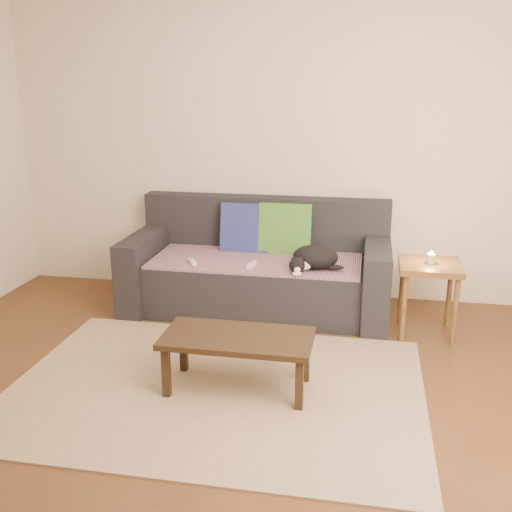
# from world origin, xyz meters

# --- Properties ---
(ground) EXTENTS (4.50, 4.50, 0.00)m
(ground) POSITION_xyz_m (0.00, 0.00, 0.00)
(ground) COLOR brown
(ground) RESTS_ON ground
(back_wall) EXTENTS (4.50, 0.04, 2.60)m
(back_wall) POSITION_xyz_m (0.00, 2.00, 1.30)
(back_wall) COLOR beige
(back_wall) RESTS_ON ground
(sofa) EXTENTS (2.10, 0.94, 0.87)m
(sofa) POSITION_xyz_m (0.00, 1.57, 0.31)
(sofa) COLOR #232328
(sofa) RESTS_ON ground
(throw_blanket) EXTENTS (1.66, 0.74, 0.02)m
(throw_blanket) POSITION_xyz_m (0.00, 1.48, 0.43)
(throw_blanket) COLOR #422C54
(throw_blanket) RESTS_ON sofa
(cushion_navy) EXTENTS (0.41, 0.17, 0.42)m
(cushion_navy) POSITION_xyz_m (-0.14, 1.74, 0.63)
(cushion_navy) COLOR navy
(cushion_navy) RESTS_ON throw_blanket
(cushion_green) EXTENTS (0.43, 0.17, 0.44)m
(cushion_green) POSITION_xyz_m (0.20, 1.74, 0.63)
(cushion_green) COLOR #0C4F30
(cushion_green) RESTS_ON throw_blanket
(cat) EXTENTS (0.43, 0.39, 0.18)m
(cat) POSITION_xyz_m (0.47, 1.31, 0.53)
(cat) COLOR black
(cat) RESTS_ON throw_blanket
(wii_remote_a) EXTENTS (0.11, 0.15, 0.03)m
(wii_remote_a) POSITION_xyz_m (-0.47, 1.27, 0.46)
(wii_remote_a) COLOR white
(wii_remote_a) RESTS_ON throw_blanket
(wii_remote_b) EXTENTS (0.06, 0.15, 0.03)m
(wii_remote_b) POSITION_xyz_m (0.00, 1.27, 0.46)
(wii_remote_b) COLOR white
(wii_remote_b) RESTS_ON throw_blanket
(side_table) EXTENTS (0.44, 0.44, 0.55)m
(side_table) POSITION_xyz_m (1.32, 1.26, 0.45)
(side_table) COLOR brown
(side_table) RESTS_ON ground
(candle) EXTENTS (0.06, 0.06, 0.09)m
(candle) POSITION_xyz_m (1.32, 1.26, 0.59)
(candle) COLOR beige
(candle) RESTS_ON side_table
(rug) EXTENTS (2.50, 1.80, 0.01)m
(rug) POSITION_xyz_m (0.00, 0.15, 0.01)
(rug) COLOR tan
(rug) RESTS_ON ground
(coffee_table) EXTENTS (0.89, 0.45, 0.36)m
(coffee_table) POSITION_xyz_m (0.13, 0.17, 0.31)
(coffee_table) COLOR black
(coffee_table) RESTS_ON rug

